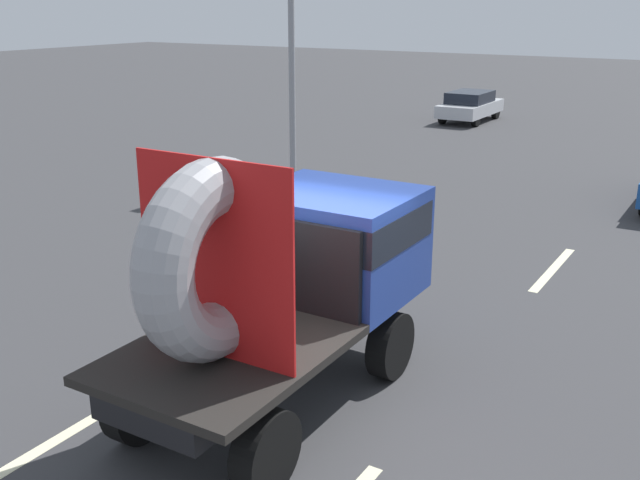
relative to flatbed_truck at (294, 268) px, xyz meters
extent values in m
plane|color=#38383A|center=(0.26, -0.13, -1.59)|extent=(120.00, 120.00, 0.00)
cylinder|color=black|center=(-0.85, 0.90, -1.16)|extent=(0.28, 0.86, 0.86)
cylinder|color=black|center=(0.85, 0.90, -1.16)|extent=(0.28, 0.86, 0.86)
cylinder|color=black|center=(-0.85, -1.83, -1.16)|extent=(0.28, 0.86, 0.86)
cylinder|color=black|center=(0.85, -1.83, -1.16)|extent=(0.28, 0.86, 0.86)
cube|color=black|center=(0.00, -0.42, -0.73)|extent=(1.30, 4.40, 0.25)
cube|color=navy|center=(0.00, 0.90, 0.07)|extent=(2.00, 1.76, 1.35)
cube|color=black|center=(0.00, 0.85, 0.37)|extent=(2.02, 1.67, 0.44)
cube|color=black|center=(0.00, -1.30, -0.56)|extent=(2.00, 2.64, 0.10)
cube|color=black|center=(0.00, -0.03, 0.04)|extent=(1.80, 0.08, 1.10)
torus|color=#9E9EA3|center=(0.00, -1.45, 0.53)|extent=(0.59, 2.08, 2.08)
cube|color=red|center=(0.00, -1.45, 0.53)|extent=(1.90, 0.03, 2.08)
cylinder|color=gray|center=(-5.87, 8.90, 0.84)|extent=(0.16, 0.16, 4.86)
cube|color=beige|center=(-1.61, -2.87, -1.58)|extent=(0.16, 2.54, 0.01)
cube|color=beige|center=(-1.61, 5.54, -1.58)|extent=(0.16, 2.06, 0.01)
cube|color=beige|center=(1.61, 5.98, -1.58)|extent=(0.16, 2.58, 0.01)
cylinder|color=black|center=(-6.44, 22.78, -1.31)|extent=(0.19, 0.55, 0.55)
cylinder|color=black|center=(-5.09, 22.78, -1.31)|extent=(0.19, 0.55, 0.55)
cylinder|color=black|center=(-6.44, 20.45, -1.31)|extent=(0.19, 0.55, 0.55)
cylinder|color=black|center=(-5.09, 20.45, -1.31)|extent=(0.19, 0.55, 0.55)
cube|color=silver|center=(-5.77, 21.62, -1.07)|extent=(1.56, 3.64, 0.48)
cube|color=black|center=(-5.77, 21.53, -0.62)|extent=(1.40, 2.04, 0.43)
camera|label=1|loc=(4.51, -6.85, 2.99)|focal=41.61mm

